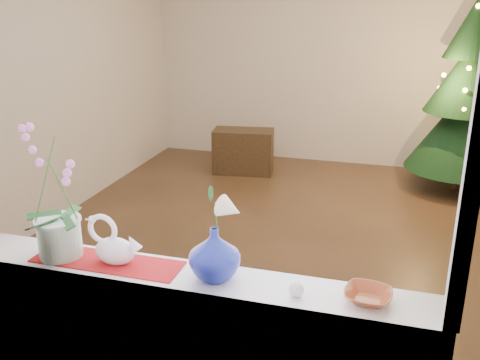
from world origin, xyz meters
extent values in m
plane|color=#392617|center=(0.00, 0.00, 0.00)|extent=(5.00, 5.00, 0.00)
cube|color=beige|center=(0.00, 2.50, 1.35)|extent=(4.50, 0.10, 2.70)
cube|color=beige|center=(0.00, -2.50, 1.35)|extent=(4.50, 0.10, 2.70)
cube|color=beige|center=(-2.25, 0.00, 1.35)|extent=(0.10, 5.00, 2.70)
cube|color=white|center=(0.00, -2.37, 0.90)|extent=(2.20, 0.26, 0.04)
cube|color=maroon|center=(-0.38, -2.37, 0.92)|extent=(0.70, 0.20, 0.01)
imported|color=navy|center=(0.14, -2.36, 1.05)|extent=(0.33, 0.33, 0.26)
sphere|color=silver|center=(0.50, -2.41, 0.95)|extent=(0.08, 0.08, 0.06)
imported|color=brown|center=(0.78, -2.37, 0.94)|extent=(0.18, 0.18, 0.04)
cube|color=black|center=(-0.91, 1.73, 0.27)|extent=(0.76, 0.45, 0.53)
camera|label=1|loc=(0.81, -4.28, 2.07)|focal=40.00mm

